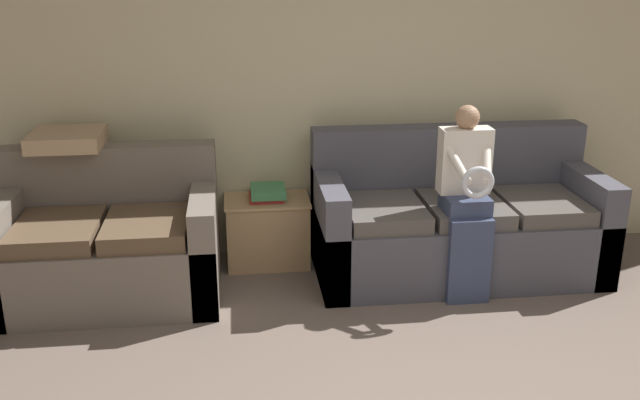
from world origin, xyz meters
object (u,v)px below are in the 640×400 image
couch_main (456,224)px  child_left_seated (467,197)px  couch_side (109,246)px  book_stack (267,193)px  throw_pillow (67,139)px  side_shelf (268,230)px

couch_main → child_left_seated: child_left_seated is taller
couch_side → book_stack: couch_side is taller
book_stack → throw_pillow: throw_pillow is taller
child_left_seated → book_stack: (-1.23, 0.64, -0.14)m
book_stack → couch_side: bearing=-160.3°
couch_side → side_shelf: 1.11m
couch_main → side_shelf: (-1.29, 0.28, -0.10)m
couch_side → side_shelf: bearing=19.8°
couch_main → side_shelf: size_ratio=3.27×
couch_main → throw_pillow: bearing=175.4°
couch_side → book_stack: size_ratio=5.05×
couch_main → child_left_seated: (-0.06, -0.36, 0.32)m
couch_side → couch_main: bearing=2.3°
couch_main → throw_pillow: size_ratio=4.29×
side_shelf → couch_side: bearing=-160.2°
child_left_seated → throw_pillow: (-2.52, 0.56, 0.31)m
child_left_seated → couch_side: bearing=173.3°
couch_side → throw_pillow: 0.75m
couch_side → child_left_seated: bearing=-6.7°
couch_main → child_left_seated: bearing=-99.9°
couch_main → side_shelf: couch_main is taller
child_left_seated → side_shelf: child_left_seated is taller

